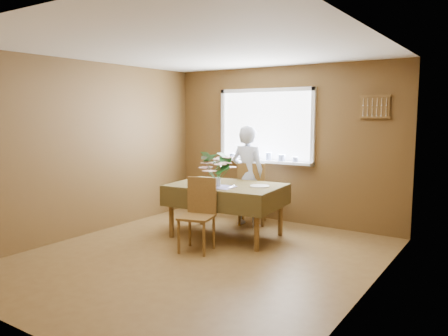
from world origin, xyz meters
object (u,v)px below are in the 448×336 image
Objects in this scene: dining_table at (226,191)px; flower_bouquet at (217,166)px; seated_woman at (248,176)px; chair_near at (199,211)px; chair_far at (252,191)px.

flower_bouquet is at bearing -98.50° from dining_table.
seated_woman reaches higher than dining_table.
chair_near is at bearing -92.14° from dining_table.
seated_woman reaches higher than flower_bouquet.
flower_bouquet is at bearing 67.60° from chair_far.
dining_table is 1.66× the size of chair_far.
dining_table is at bearing 96.07° from seated_woman.
chair_far is (-0.03, 0.77, -0.12)m from dining_table.
flower_bouquet reaches higher than chair_near.
chair_far is at bearing 90.86° from flower_bouquet.
chair_far is at bearing 86.81° from dining_table.
flower_bouquet reaches higher than chair_far.
dining_table is at bearing 68.74° from chair_far.
flower_bouquet is (-0.05, 0.48, 0.52)m from chair_near.
chair_far is 2.00× the size of flower_bouquet.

